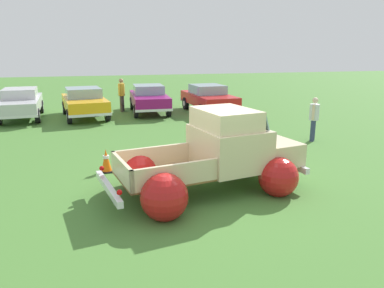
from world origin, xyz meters
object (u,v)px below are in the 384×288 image
object	(u,v)px
lane_cone_1	(106,161)
spectator_1	(314,117)
show_car_0	(21,102)
show_car_1	(84,101)
lane_cone_0	(215,147)
show_car_3	(208,98)
vintage_pickup_truck	(219,158)
show_car_2	(149,98)
spectator_0	(122,93)

from	to	relation	value
lane_cone_1	spectator_1	bearing A→B (deg)	12.64
show_car_0	lane_cone_1	size ratio (longest dim) A/B	7.28
show_car_0	show_car_1	size ratio (longest dim) A/B	1.03
spectator_1	lane_cone_0	bearing A→B (deg)	-123.37
show_car_3	lane_cone_1	world-z (taller)	show_car_3
spectator_1	show_car_0	bearing A→B (deg)	-172.02
show_car_0	lane_cone_1	world-z (taller)	show_car_0
show_car_1	spectator_1	size ratio (longest dim) A/B	2.82
vintage_pickup_truck	show_car_1	size ratio (longest dim) A/B	1.09
show_car_2	lane_cone_0	size ratio (longest dim) A/B	6.87
spectator_0	lane_cone_1	xyz separation A→B (m)	(-1.15, -9.95, -0.69)
lane_cone_1	show_car_1	bearing A→B (deg)	94.88
show_car_0	show_car_3	distance (m)	9.23
vintage_pickup_truck	spectator_1	distance (m)	6.03
show_car_1	show_car_3	xyz separation A→B (m)	(6.27, -0.11, -0.00)
show_car_0	lane_cone_0	world-z (taller)	show_car_0
show_car_2	lane_cone_1	world-z (taller)	show_car_2
show_car_1	spectator_1	world-z (taller)	spectator_1
show_car_3	spectator_1	size ratio (longest dim) A/B	2.78
show_car_0	show_car_1	distance (m)	2.97
show_car_3	show_car_2	bearing A→B (deg)	-106.95
vintage_pickup_truck	spectator_0	distance (m)	11.99
show_car_2	show_car_3	bearing A→B (deg)	78.35
show_car_0	show_car_1	xyz separation A→B (m)	(2.94, -0.47, 0.00)
show_car_1	show_car_2	xyz separation A→B (m)	(3.24, 0.61, -0.00)
show_car_3	spectator_0	size ratio (longest dim) A/B	2.51
show_car_0	lane_cone_1	bearing A→B (deg)	17.86
show_car_3	lane_cone_1	bearing A→B (deg)	-36.50
show_car_3	show_car_1	bearing A→B (deg)	-94.64
show_car_3	lane_cone_0	size ratio (longest dim) A/B	6.98
vintage_pickup_truck	show_car_2	distance (m)	11.23
vintage_pickup_truck	lane_cone_0	distance (m)	2.69
spectator_1	lane_cone_0	distance (m)	4.27
lane_cone_0	vintage_pickup_truck	bearing A→B (deg)	-106.13
vintage_pickup_truck	show_car_2	bearing A→B (deg)	79.54
show_car_3	spectator_1	bearing A→B (deg)	11.41
show_car_0	show_car_1	world-z (taller)	same
show_car_1	spectator_1	bearing A→B (deg)	41.25
lane_cone_1	spectator_0	bearing A→B (deg)	83.40
spectator_1	lane_cone_1	distance (m)	7.59
vintage_pickup_truck	lane_cone_0	xyz separation A→B (m)	(0.74, 2.55, -0.45)
lane_cone_0	show_car_2	bearing A→B (deg)	95.19
spectator_1	lane_cone_1	bearing A→B (deg)	-125.31
show_car_2	spectator_1	bearing A→B (deg)	34.34
spectator_0	show_car_3	bearing A→B (deg)	-167.72
lane_cone_1	show_car_0	bearing A→B (deg)	111.91
vintage_pickup_truck	spectator_1	bearing A→B (deg)	26.05
show_car_2	spectator_0	distance (m)	1.52
lane_cone_0	show_car_0	bearing A→B (deg)	129.19
show_car_1	spectator_0	distance (m)	2.29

